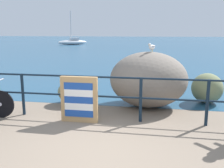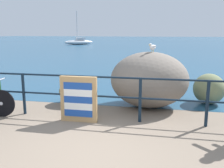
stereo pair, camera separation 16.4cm
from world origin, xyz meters
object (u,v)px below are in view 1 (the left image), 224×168
at_px(seagull, 152,47).
at_px(breakwater_boulder_main, 148,79).
at_px(breakwater_boulder_left, 76,92).
at_px(breakwater_boulder_right, 207,88).
at_px(sailboat, 73,42).
at_px(folded_deckchair_stack, 79,99).

bearing_deg(seagull, breakwater_boulder_main, -103.85).
bearing_deg(breakwater_boulder_left, seagull, 1.59).
relative_size(breakwater_boulder_main, breakwater_boulder_right, 2.20).
bearing_deg(breakwater_boulder_left, sailboat, 108.81).
xyz_separation_m(folded_deckchair_stack, breakwater_boulder_left, (-0.52, 1.42, -0.18)).
relative_size(breakwater_boulder_left, sailboat, 0.22).
distance_m(seagull, sailboat, 33.08).
height_order(breakwater_boulder_left, sailboat, sailboat).
height_order(folded_deckchair_stack, breakwater_boulder_right, folded_deckchair_stack).
bearing_deg(breakwater_boulder_main, breakwater_boulder_left, -176.63).
xyz_separation_m(breakwater_boulder_left, breakwater_boulder_right, (3.64, 0.75, 0.09)).
bearing_deg(breakwater_boulder_main, breakwater_boulder_right, 20.99).
relative_size(folded_deckchair_stack, seagull, 3.17).
xyz_separation_m(breakwater_boulder_main, seagull, (0.07, -0.06, 0.88)).
bearing_deg(folded_deckchair_stack, seagull, 43.81).
height_order(seagull, sailboat, sailboat).
height_order(breakwater_boulder_main, sailboat, sailboat).
distance_m(breakwater_boulder_main, breakwater_boulder_left, 2.04).
relative_size(breakwater_boulder_left, seagull, 3.26).
distance_m(breakwater_boulder_main, breakwater_boulder_right, 1.79).
bearing_deg(seagull, sailboat, -129.14).
xyz_separation_m(breakwater_boulder_right, sailboat, (-14.08, 29.91, -0.00)).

